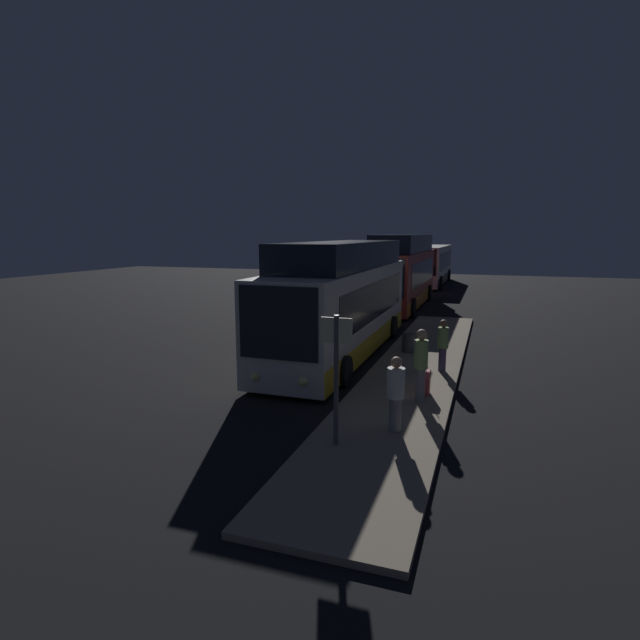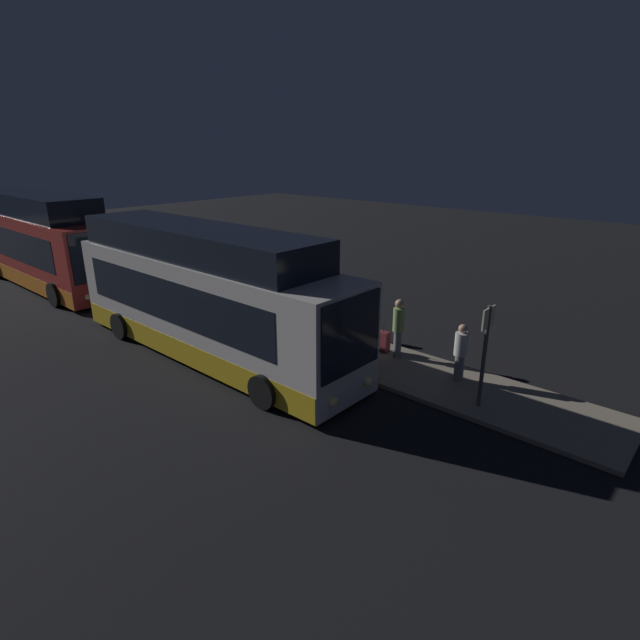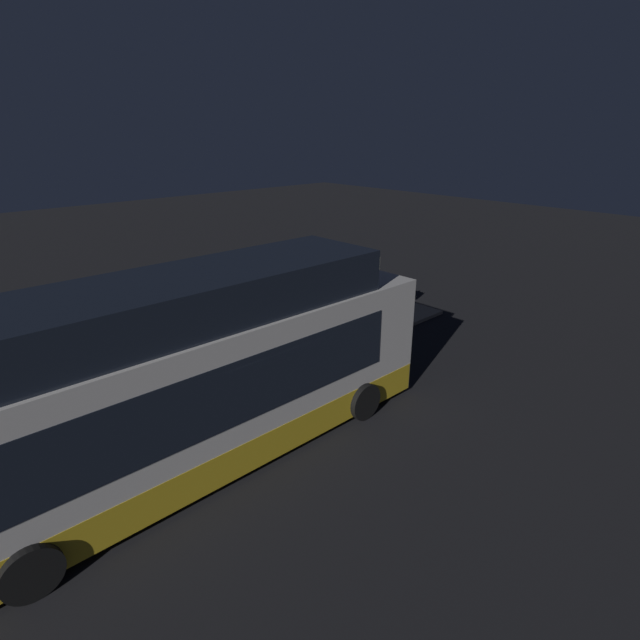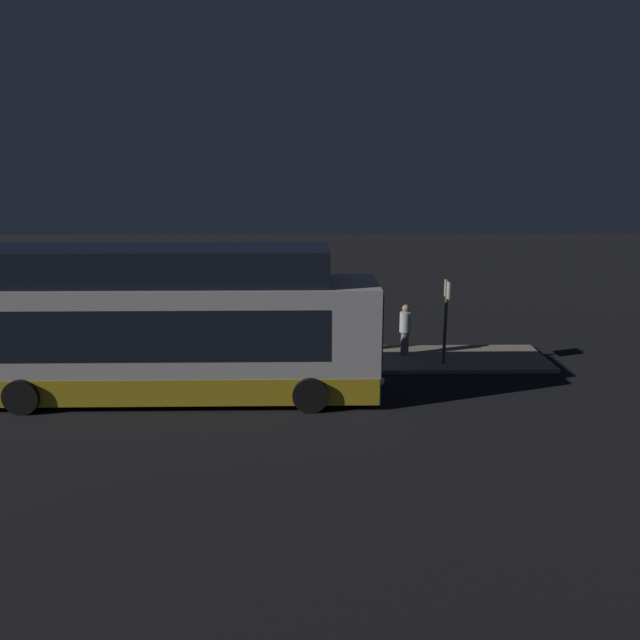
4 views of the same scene
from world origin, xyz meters
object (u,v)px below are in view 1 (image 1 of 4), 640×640
at_px(passenger_with_bags, 396,391).
at_px(sign_post, 336,365).
at_px(trash_bin, 408,343).
at_px(bus_lead, 342,304).
at_px(suitcase, 425,382).
at_px(passenger_boarding, 443,343).
at_px(passenger_waiting, 421,361).
at_px(bus_third, 430,265).
at_px(bus_second, 402,275).

bearing_deg(passenger_with_bags, sign_post, 105.62).
height_order(sign_post, trash_bin, sign_post).
relative_size(bus_lead, suitcase, 12.48).
xyz_separation_m(bus_lead, suitcase, (4.22, 3.53, -1.35)).
bearing_deg(passenger_boarding, trash_bin, 2.45).
bearing_deg(passenger_waiting, bus_third, -68.89).
bearing_deg(bus_lead, passenger_boarding, 65.14).
height_order(bus_second, passenger_boarding, bus_second).
bearing_deg(bus_second, passenger_waiting, 11.39).
xyz_separation_m(bus_lead, passenger_waiting, (4.77, 3.48, -0.65)).
height_order(bus_lead, bus_third, bus_lead).
relative_size(bus_second, suitcase, 12.27).
height_order(bus_lead, trash_bin, bus_lead).
relative_size(bus_lead, passenger_boarding, 7.02).
xyz_separation_m(bus_third, suitcase, (30.94, 3.53, -1.18)).
relative_size(bus_second, passenger_with_bags, 6.76).
relative_size(passenger_with_bags, trash_bin, 2.52).
height_order(bus_lead, passenger_waiting, bus_lead).
bearing_deg(passenger_with_bags, passenger_waiting, -37.30).
bearing_deg(sign_post, passenger_with_bags, 136.86).
xyz_separation_m(passenger_with_bags, trash_bin, (-7.41, -0.91, -0.56)).
relative_size(bus_lead, passenger_with_bags, 6.87).
height_order(bus_second, sign_post, bus_second).
bearing_deg(suitcase, sign_post, -18.56).
bearing_deg(passenger_with_bags, bus_third, -25.72).
distance_m(bus_second, trash_bin, 12.38).
height_order(bus_third, passenger_boarding, bus_third).
xyz_separation_m(bus_third, passenger_waiting, (31.49, 3.48, -0.48)).
height_order(bus_third, passenger_with_bags, bus_third).
bearing_deg(passenger_waiting, sign_post, 84.05).
bearing_deg(passenger_boarding, passenger_with_bags, 144.58).
relative_size(sign_post, trash_bin, 4.05).
bearing_deg(passenger_waiting, bus_second, -63.81).
bearing_deg(sign_post, trash_bin, 179.44).
bearing_deg(passenger_boarding, passenger_waiting, 145.06).
distance_m(bus_third, trash_bin, 26.39).
height_order(bus_second, suitcase, bus_second).
relative_size(bus_third, passenger_with_bags, 7.29).
height_order(bus_third, sign_post, bus_third).
xyz_separation_m(bus_second, trash_bin, (12.07, 2.34, -1.46)).
xyz_separation_m(bus_second, passenger_with_bags, (19.47, 3.25, -0.90)).
relative_size(suitcase, sign_post, 0.34).
bearing_deg(bus_lead, suitcase, 39.94).
bearing_deg(suitcase, passenger_waiting, -4.78).
xyz_separation_m(passenger_boarding, suitcase, (2.48, -0.21, -0.55)).
distance_m(bus_lead, trash_bin, 2.75).
relative_size(passenger_waiting, passenger_with_bags, 1.12).
relative_size(bus_lead, trash_bin, 17.34).
height_order(bus_third, suitcase, bus_third).
bearing_deg(passenger_boarding, bus_second, -15.32).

